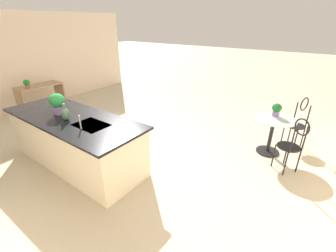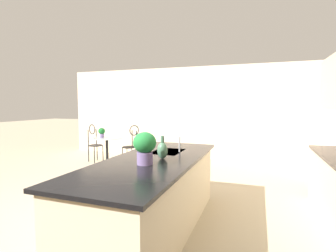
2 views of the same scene
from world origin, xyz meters
name	(u,v)px [view 1 (image 1 of 2)]	position (x,y,z in m)	size (l,w,h in m)	color
ground_plane	(124,148)	(0.00, 0.00, 0.00)	(40.00, 40.00, 0.00)	beige
wall_right	(15,62)	(4.26, 0.00, 1.35)	(0.12, 7.80, 2.70)	beige
kitchen_island	(76,140)	(0.30, 0.85, 0.46)	(2.80, 1.06, 0.92)	beige
bistro_table	(271,132)	(-2.46, -1.62, 0.45)	(0.80, 0.80, 0.74)	black
chair_near_window	(293,142)	(-2.90, -1.14, 0.57)	(0.53, 0.53, 1.04)	black
chair_by_island	(298,120)	(-2.81, -2.26, 0.57)	(0.49, 0.52, 1.04)	black
sink_faucet	(80,122)	(-0.25, 1.03, 1.03)	(0.02, 0.02, 0.22)	#B2B5BA
writing_desk	(41,93)	(3.65, -0.22, 0.51)	(0.60, 1.20, 0.74)	tan
potted_plant_on_table	(277,109)	(-2.45, -1.76, 0.88)	(0.18, 0.18, 0.25)	#7A669E
potted_plant_counter_near	(57,102)	(0.60, 0.88, 1.13)	(0.26, 0.26, 0.37)	#7A669E
potted_plant_on_desk	(27,83)	(3.53, 0.13, 0.88)	(0.17, 0.17, 0.24)	#9E603D
vase_on_counter	(66,114)	(0.25, 0.96, 1.03)	(0.13, 0.13, 0.29)	#4C7A5B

